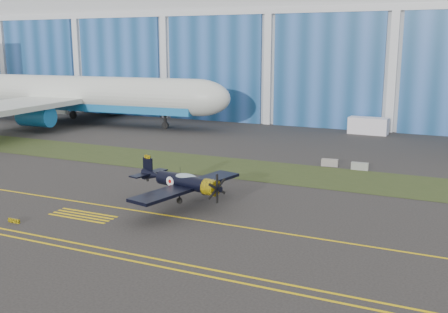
% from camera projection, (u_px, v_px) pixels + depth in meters
% --- Properties ---
extents(ground, '(260.00, 260.00, 0.00)m').
position_uv_depth(ground, '(310.00, 216.00, 45.35)').
color(ground, '#353230').
rests_on(ground, ground).
extents(grass_median, '(260.00, 10.00, 0.02)m').
position_uv_depth(grass_median, '(344.00, 179.00, 57.78)').
color(grass_median, '#475128').
rests_on(grass_median, ground).
extents(hangar, '(220.00, 45.70, 30.00)m').
position_uv_depth(hangar, '(409.00, 43.00, 106.00)').
color(hangar, silver).
rests_on(hangar, ground).
extents(taxiway_centreline, '(200.00, 0.20, 0.02)m').
position_uv_depth(taxiway_centreline, '(293.00, 235.00, 40.90)').
color(taxiway_centreline, yellow).
rests_on(taxiway_centreline, ground).
extents(edge_line_near, '(80.00, 0.20, 0.02)m').
position_uv_depth(edge_line_near, '(247.00, 284.00, 32.46)').
color(edge_line_near, yellow).
rests_on(edge_line_near, ground).
extents(edge_line_far, '(80.00, 0.20, 0.02)m').
position_uv_depth(edge_line_far, '(253.00, 278.00, 33.35)').
color(edge_line_far, yellow).
rests_on(edge_line_far, ground).
extents(hold_short_ladder, '(6.00, 2.40, 0.02)m').
position_uv_depth(hold_short_ladder, '(83.00, 215.00, 45.51)').
color(hold_short_ladder, yellow).
rests_on(hold_short_ladder, ground).
extents(guard_board_left, '(1.20, 0.15, 0.35)m').
position_uv_depth(guard_board_left, '(14.00, 221.00, 43.64)').
color(guard_board_left, yellow).
rests_on(guard_board_left, ground).
extents(warbird, '(13.04, 14.69, 3.77)m').
position_uv_depth(warbird, '(183.00, 182.00, 47.70)').
color(warbird, black).
rests_on(warbird, ground).
extents(jetliner, '(76.34, 66.14, 25.22)m').
position_uv_depth(jetliner, '(68.00, 55.00, 97.37)').
color(jetliner, silver).
rests_on(jetliner, ground).
extents(shipping_container, '(6.45, 2.76, 2.76)m').
position_uv_depth(shipping_container, '(368.00, 126.00, 86.97)').
color(shipping_container, white).
rests_on(shipping_container, ground).
extents(cart, '(2.45, 1.88, 1.30)m').
position_uv_depth(cart, '(62.00, 111.00, 112.64)').
color(cart, silver).
rests_on(cart, ground).
extents(barrier_a, '(2.05, 0.79, 0.90)m').
position_uv_depth(barrier_a, '(330.00, 163.00, 63.92)').
color(barrier_a, gray).
rests_on(barrier_a, ground).
extents(barrier_b, '(2.01, 0.65, 0.90)m').
position_uv_depth(barrier_b, '(360.00, 166.00, 62.02)').
color(barrier_b, '#959991').
rests_on(barrier_b, ground).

